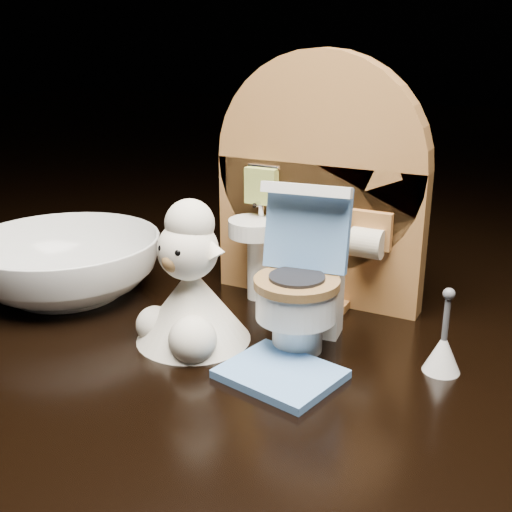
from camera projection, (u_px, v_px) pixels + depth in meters
The scene contains 6 objects.
backdrop_panel at pixel (317, 196), 0.38m from camera, with size 0.13×0.05×0.15m.
toy_toilet at pixel (303, 288), 0.34m from camera, with size 0.05×0.06×0.09m.
bath_mat at pixel (281, 374), 0.31m from camera, with size 0.05×0.04×0.00m, color #5989C8.
toilet_brush at pixel (443, 350), 0.31m from camera, with size 0.02×0.02×0.04m.
plush_lamb at pixel (190, 293), 0.34m from camera, with size 0.06×0.06×0.08m.
ceramic_bowl at pixel (66, 265), 0.41m from camera, with size 0.12×0.12×0.04m, color white.
Camera 1 is at (0.14, -0.29, 0.16)m, focal length 45.00 mm.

